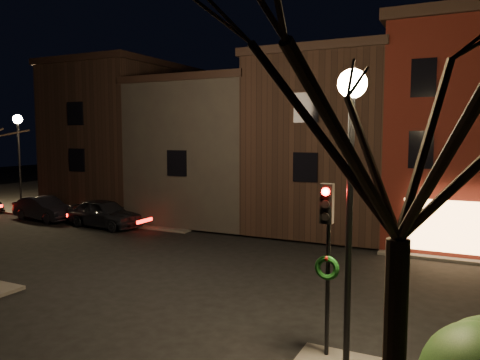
# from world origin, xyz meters

# --- Properties ---
(ground) EXTENTS (120.00, 120.00, 0.00)m
(ground) POSITION_xyz_m (0.00, 0.00, 0.00)
(ground) COLOR black
(ground) RESTS_ON ground
(sidewalk_far_left) EXTENTS (30.00, 30.00, 0.12)m
(sidewalk_far_left) POSITION_xyz_m (-20.00, 20.00, 0.06)
(sidewalk_far_left) COLOR #2D2B28
(sidewalk_far_left) RESTS_ON ground
(corner_building) EXTENTS (6.50, 8.50, 10.50)m
(corner_building) POSITION_xyz_m (8.00, 9.47, 5.40)
(corner_building) COLOR #4A120D
(corner_building) RESTS_ON ground
(row_building_a) EXTENTS (7.30, 10.30, 9.40)m
(row_building_a) POSITION_xyz_m (1.50, 10.50, 4.83)
(row_building_a) COLOR black
(row_building_a) RESTS_ON ground
(row_building_b) EXTENTS (7.80, 10.30, 8.40)m
(row_building_b) POSITION_xyz_m (-5.75, 10.50, 4.33)
(row_building_b) COLOR black
(row_building_b) RESTS_ON ground
(row_building_c) EXTENTS (7.30, 10.30, 9.90)m
(row_building_c) POSITION_xyz_m (-13.00, 10.50, 5.08)
(row_building_c) COLOR black
(row_building_c) RESTS_ON ground
(street_lamp_near) EXTENTS (0.60, 0.60, 6.48)m
(street_lamp_near) POSITION_xyz_m (6.20, -6.00, 5.18)
(street_lamp_near) COLOR black
(street_lamp_near) RESTS_ON sidewalk_near_right
(street_lamp_far) EXTENTS (0.60, 0.60, 6.48)m
(street_lamp_far) POSITION_xyz_m (-19.00, 6.20, 5.18)
(street_lamp_far) COLOR black
(street_lamp_far) RESTS_ON sidewalk_far_left
(traffic_signal) EXTENTS (0.58, 0.38, 4.05)m
(traffic_signal) POSITION_xyz_m (5.60, -5.51, 2.81)
(traffic_signal) COLOR black
(traffic_signal) RESTS_ON sidewalk_near_right
(bare_tree_right) EXTENTS (6.40, 6.40, 8.50)m
(bare_tree_right) POSITION_xyz_m (7.50, -8.50, 6.15)
(bare_tree_right) COLOR black
(bare_tree_right) RESTS_ON sidewalk_near_right
(parked_car_a) EXTENTS (4.92, 2.42, 1.61)m
(parked_car_a) POSITION_xyz_m (-10.07, 4.49, 0.81)
(parked_car_a) COLOR black
(parked_car_a) RESTS_ON ground
(parked_car_b) EXTENTS (4.58, 2.09, 1.46)m
(parked_car_b) POSITION_xyz_m (-14.85, 4.49, 0.73)
(parked_car_b) COLOR black
(parked_car_b) RESTS_ON ground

